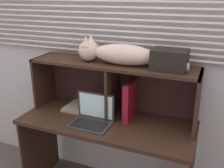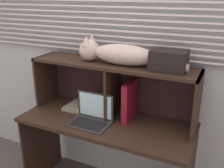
% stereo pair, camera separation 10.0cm
% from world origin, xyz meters
% --- Properties ---
extents(back_panel_with_blinds, '(4.40, 0.08, 2.50)m').
position_xyz_m(back_panel_with_blinds, '(0.00, 0.55, 1.26)').
color(back_panel_with_blinds, '#AAB1B4').
rests_on(back_panel_with_blinds, ground).
extents(desk, '(1.37, 0.57, 0.75)m').
position_xyz_m(desk, '(0.00, 0.23, 0.60)').
color(desk, black).
rests_on(desk, ground).
extents(hutch_shelf_unit, '(1.34, 0.31, 0.44)m').
position_xyz_m(hutch_shelf_unit, '(0.00, 0.38, 1.05)').
color(hutch_shelf_unit, black).
rests_on(hutch_shelf_unit, desk).
extents(cat, '(0.86, 0.18, 0.20)m').
position_xyz_m(cat, '(0.03, 0.35, 1.27)').
color(cat, '#BEA69B').
rests_on(cat, hutch_shelf_unit).
extents(laptop, '(0.31, 0.22, 0.22)m').
position_xyz_m(laptop, '(-0.09, 0.16, 0.79)').
color(laptop, '#2B2B2B').
rests_on(laptop, desk).
extents(binder_upright, '(0.05, 0.24, 0.31)m').
position_xyz_m(binder_upright, '(0.15, 0.35, 0.90)').
color(binder_upright, maroon).
rests_on(binder_upright, desk).
extents(book_stack, '(0.19, 0.24, 0.04)m').
position_xyz_m(book_stack, '(-0.33, 0.34, 0.76)').
color(book_stack, gray).
rests_on(book_stack, desk).
extents(storage_box, '(0.25, 0.19, 0.14)m').
position_xyz_m(storage_box, '(0.44, 0.35, 1.26)').
color(storage_box, black).
rests_on(storage_box, hutch_shelf_unit).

